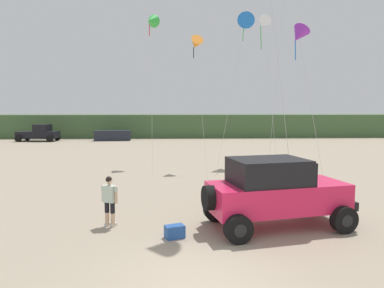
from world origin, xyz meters
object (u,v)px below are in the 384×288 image
(person_watching, at_px, (110,198))
(kite_green_box, at_px, (245,23))
(kite_white_parafoil, at_px, (196,44))
(cooler_box, at_px, (175,232))
(kite_purple_stunt, at_px, (151,21))
(jeep, at_px, (275,191))
(kite_blue_swept, at_px, (299,35))
(distant_sedan, at_px, (113,135))
(distant_pickup, at_px, (39,133))
(kite_yellow_diamond, at_px, (264,23))

(person_watching, relative_size, kite_green_box, 0.16)
(kite_green_box, bearing_deg, kite_white_parafoil, -149.15)
(cooler_box, xyz_separation_m, kite_purple_stunt, (-1.64, 14.50, 9.55))
(jeep, distance_m, kite_blue_swept, 10.23)
(kite_white_parafoil, bearing_deg, kite_purple_stunt, 150.29)
(distant_sedan, bearing_deg, jeep, -74.74)
(kite_blue_swept, distance_m, kite_white_parafoil, 6.87)
(person_watching, height_order, distant_pickup, distant_pickup)
(jeep, height_order, distant_pickup, jeep)
(cooler_box, bearing_deg, kite_purple_stunt, 74.77)
(distant_sedan, bearing_deg, person_watching, -83.74)
(jeep, relative_size, kite_blue_swept, 0.61)
(kite_yellow_diamond, distance_m, kite_purple_stunt, 7.45)
(person_watching, height_order, kite_yellow_diamond, kite_yellow_diamond)
(jeep, distance_m, kite_green_box, 16.57)
(kite_purple_stunt, bearing_deg, jeep, -70.29)
(person_watching, xyz_separation_m, kite_yellow_diamond, (7.73, 11.71, 8.33))
(jeep, height_order, cooler_box, jeep)
(kite_blue_swept, xyz_separation_m, kite_yellow_diamond, (-0.74, 4.63, 1.67))
(person_watching, bearing_deg, kite_green_box, 63.27)
(distant_pickup, relative_size, kite_green_box, 0.45)
(kite_blue_swept, bearing_deg, distant_pickup, 133.33)
(kite_purple_stunt, distance_m, kite_white_parafoil, 3.81)
(distant_pickup, xyz_separation_m, kite_blue_swept, (22.51, -23.86, 6.67))
(distant_pickup, xyz_separation_m, kite_purple_stunt, (14.53, -17.56, 8.80))
(jeep, bearing_deg, cooler_box, -165.47)
(jeep, relative_size, kite_white_parafoil, 0.59)
(person_watching, relative_size, kite_yellow_diamond, 0.17)
(kite_blue_swept, xyz_separation_m, kite_green_box, (-1.50, 6.76, 2.14))
(jeep, height_order, kite_blue_swept, kite_blue_swept)
(cooler_box, height_order, distant_sedan, distant_sedan)
(distant_pickup, distance_m, kite_green_box, 28.49)
(distant_sedan, distance_m, kite_white_parafoil, 22.92)
(kite_green_box, bearing_deg, kite_blue_swept, -77.47)
(distant_sedan, height_order, kite_yellow_diamond, kite_yellow_diamond)
(jeep, xyz_separation_m, distant_pickup, (-19.42, 31.22, -0.26))
(kite_blue_swept, bearing_deg, kite_yellow_diamond, 99.02)
(kite_yellow_diamond, bearing_deg, kite_green_box, 109.85)
(person_watching, xyz_separation_m, kite_blue_swept, (8.47, 7.08, 6.67))
(person_watching, xyz_separation_m, distant_sedan, (-5.55, 31.48, -0.34))
(jeep, distance_m, distant_pickup, 36.77)
(kite_blue_swept, relative_size, kite_purple_stunt, 0.81)
(jeep, height_order, kite_green_box, kite_green_box)
(kite_green_box, bearing_deg, person_watching, -116.73)
(kite_blue_swept, xyz_separation_m, kite_purple_stunt, (-7.98, 6.31, 2.13))
(kite_blue_swept, distance_m, kite_yellow_diamond, 4.98)
(distant_sedan, xyz_separation_m, kite_purple_stunt, (6.04, -18.10, 9.14))
(distant_pickup, relative_size, kite_purple_stunt, 0.46)
(distant_sedan, bearing_deg, cooler_box, -80.49)
(distant_sedan, xyz_separation_m, kite_green_box, (12.52, -17.65, 9.15))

